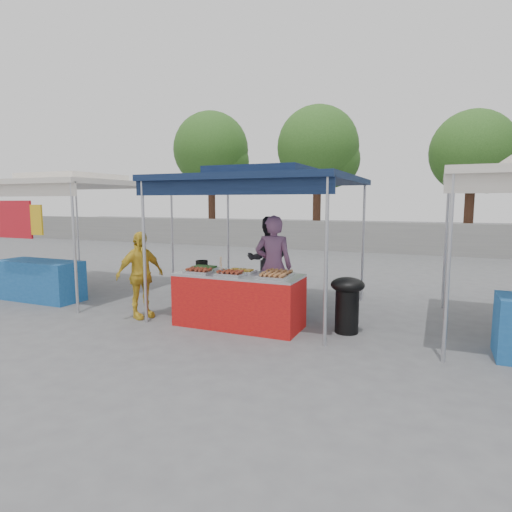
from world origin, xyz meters
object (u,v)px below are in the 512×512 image
at_px(vendor_table, 239,300).
at_px(cooking_pot, 202,264).
at_px(vendor_woman, 273,266).
at_px(helper_man, 268,260).
at_px(wok_burner, 347,300).
at_px(customer_person, 140,275).

bearing_deg(vendor_table, cooking_pot, 159.15).
bearing_deg(vendor_woman, cooking_pot, 10.48).
relative_size(cooking_pot, vendor_woman, 0.12).
xyz_separation_m(cooking_pot, helper_man, (0.68, 1.39, -0.06)).
xyz_separation_m(cooking_pot, wok_burner, (2.51, 0.01, -0.40)).
bearing_deg(vendor_woman, vendor_table, 58.51).
height_order(vendor_table, customer_person, customer_person).
distance_m(wok_burner, vendor_woman, 1.48).
height_order(cooking_pot, helper_man, helper_man).
height_order(cooking_pot, wok_burner, cooking_pot).
distance_m(vendor_table, cooking_pot, 1.04).
bearing_deg(wok_burner, customer_person, -163.93).
relative_size(cooking_pot, customer_person, 0.14).
distance_m(cooking_pot, helper_man, 1.55).
relative_size(vendor_table, customer_person, 1.35).
bearing_deg(customer_person, wok_burner, -59.28).
bearing_deg(wok_burner, vendor_woman, 169.20).
xyz_separation_m(cooking_pot, vendor_woman, (1.15, 0.45, -0.04)).
bearing_deg(vendor_woman, wok_burner, 150.99).
bearing_deg(vendor_woman, customer_person, 14.42).
height_order(vendor_woman, helper_man, vendor_woman).
bearing_deg(cooking_pot, vendor_table, -20.85).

